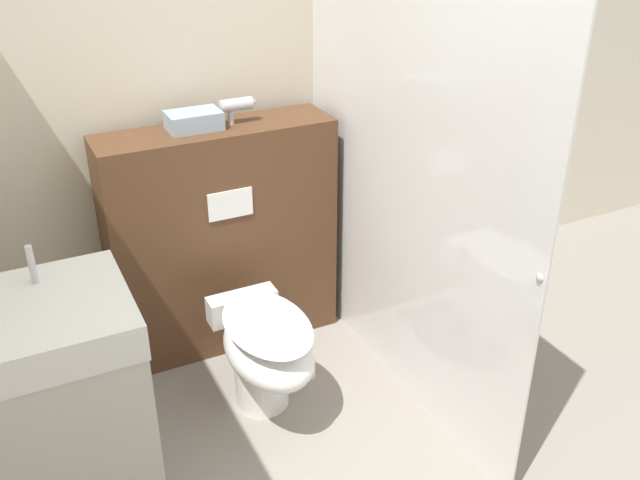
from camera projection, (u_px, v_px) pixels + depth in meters
name	position (u px, v px, depth m)	size (l,w,h in m)	color
wall_back	(244.00, 92.00, 3.59)	(8.00, 0.06, 2.50)	beige
partition_panel	(223.00, 239.00, 3.60)	(1.14, 0.32, 1.18)	#51331E
shower_glass	(405.00, 177.00, 3.08)	(0.04, 1.80, 2.14)	silver
toilet	(265.00, 351.00, 3.19)	(0.36, 0.66, 0.52)	white
sink_vanity	(67.00, 425.00, 2.51)	(0.55, 0.54, 1.16)	beige
hair_drier	(238.00, 105.00, 3.35)	(0.18, 0.06, 0.12)	#B7B7BC
folded_towel	(194.00, 120.00, 3.29)	(0.25, 0.16, 0.08)	#8C9EAD
spare_toilet_roll	(306.00, 367.00, 3.54)	(0.10, 0.10, 0.10)	white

